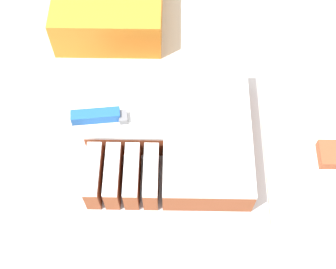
# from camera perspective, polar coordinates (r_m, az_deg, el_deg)

# --- Properties ---
(ground_plane) EXTENTS (8.00, 8.00, 0.00)m
(ground_plane) POSITION_cam_1_polar(r_m,az_deg,el_deg) (1.83, 1.86, -14.69)
(ground_plane) COLOR #7F705B
(countertop) EXTENTS (1.40, 1.10, 0.94)m
(countertop) POSITION_cam_1_polar(r_m,az_deg,el_deg) (1.38, 2.42, -9.88)
(countertop) COLOR beige
(countertop) RESTS_ON ground_plane
(cake_board) EXTENTS (0.38, 0.35, 0.01)m
(cake_board) POSITION_cam_1_polar(r_m,az_deg,el_deg) (0.95, -0.00, -1.13)
(cake_board) COLOR silver
(cake_board) RESTS_ON countertop
(cake) EXTENTS (0.32, 0.29, 0.07)m
(cake) POSITION_cam_1_polar(r_m,az_deg,el_deg) (0.91, 0.36, 0.29)
(cake) COLOR #994C2D
(cake) RESTS_ON cake_board
(knife) EXTENTS (0.31, 0.06, 0.02)m
(knife) POSITION_cam_1_polar(r_m,az_deg,el_deg) (0.89, -6.22, 2.13)
(knife) COLOR silver
(knife) RESTS_ON cake
(paper_napkin) EXTENTS (0.12, 0.12, 0.01)m
(paper_napkin) POSITION_cam_1_polar(r_m,az_deg,el_deg) (0.99, 19.16, -2.68)
(paper_napkin) COLOR white
(paper_napkin) RESTS_ON countertop
(brownie) EXTENTS (0.05, 0.05, 0.02)m
(brownie) POSITION_cam_1_polar(r_m,az_deg,el_deg) (0.97, 19.40, -2.31)
(brownie) COLOR #994C2D
(brownie) RESTS_ON paper_napkin
(storage_box) EXTENTS (0.24, 0.22, 0.10)m
(storage_box) POSITION_cam_1_polar(r_m,az_deg,el_deg) (1.11, -7.15, 15.21)
(storage_box) COLOR orange
(storage_box) RESTS_ON countertop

